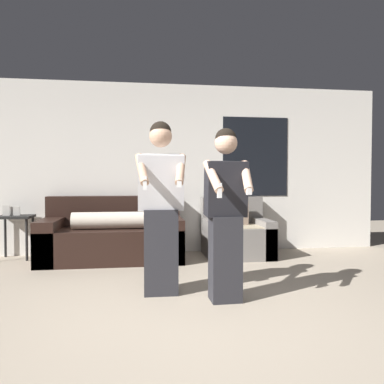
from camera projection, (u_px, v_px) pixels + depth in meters
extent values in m
plane|color=tan|center=(216.00, 326.00, 2.98)|extent=(14.00, 14.00, 0.00)
cube|color=silver|center=(177.00, 168.00, 6.06)|extent=(6.77, 0.06, 2.70)
cube|color=black|center=(255.00, 157.00, 6.19)|extent=(1.10, 0.01, 1.30)
cube|color=black|center=(113.00, 244.00, 5.40)|extent=(1.99, 0.97, 0.47)
cube|color=black|center=(114.00, 210.00, 5.76)|extent=(1.99, 0.22, 0.44)
cube|color=black|center=(51.00, 241.00, 5.28)|extent=(0.28, 0.97, 0.61)
cube|color=black|center=(172.00, 238.00, 5.52)|extent=(0.28, 0.97, 0.61)
cylinder|color=beige|center=(112.00, 220.00, 5.27)|extent=(1.10, 0.24, 0.24)
cube|color=slate|center=(237.00, 241.00, 5.70)|extent=(0.97, 0.88, 0.46)
cube|color=slate|center=(232.00, 210.00, 6.02)|extent=(0.97, 0.20, 0.42)
cube|color=slate|center=(211.00, 238.00, 5.64)|extent=(0.18, 0.88, 0.56)
cube|color=slate|center=(262.00, 237.00, 5.75)|extent=(0.18, 0.88, 0.56)
cube|color=tan|center=(238.00, 226.00, 5.64)|extent=(0.83, 0.70, 0.01)
cube|color=#7A6656|center=(236.00, 213.00, 5.75)|extent=(0.36, 0.14, 0.36)
cube|color=black|center=(15.00, 217.00, 5.49)|extent=(0.48, 0.40, 0.04)
cylinder|color=black|center=(27.00, 240.00, 5.37)|extent=(0.04, 0.04, 0.61)
cylinder|color=black|center=(5.00, 237.00, 5.64)|extent=(0.04, 0.04, 0.61)
cylinder|color=black|center=(33.00, 236.00, 5.69)|extent=(0.04, 0.04, 0.61)
cube|color=beige|center=(6.00, 211.00, 5.46)|extent=(0.10, 0.02, 0.17)
cube|color=beige|center=(15.00, 212.00, 5.49)|extent=(0.13, 0.02, 0.15)
cube|color=#28282D|center=(161.00, 251.00, 3.82)|extent=(0.34, 0.24, 0.87)
cube|color=silver|center=(161.00, 182.00, 3.77)|extent=(0.46, 0.30, 0.58)
sphere|color=tan|center=(161.00, 136.00, 3.75)|extent=(0.23, 0.23, 0.23)
sphere|color=black|center=(161.00, 132.00, 3.75)|extent=(0.22, 0.22, 0.22)
cylinder|color=tan|center=(142.00, 169.00, 3.60)|extent=(0.14, 0.36, 0.33)
cube|color=white|center=(145.00, 183.00, 3.46)|extent=(0.04, 0.04, 0.13)
cylinder|color=tan|center=(181.00, 169.00, 3.64)|extent=(0.15, 0.36, 0.33)
cube|color=white|center=(179.00, 183.00, 3.50)|extent=(0.04, 0.04, 0.08)
cube|color=#28282D|center=(225.00, 258.00, 3.59)|extent=(0.29, 0.25, 0.82)
cube|color=black|center=(226.00, 189.00, 3.56)|extent=(0.39, 0.27, 0.54)
sphere|color=#DBAD8E|center=(226.00, 143.00, 3.54)|extent=(0.22, 0.22, 0.22)
sphere|color=black|center=(226.00, 139.00, 3.55)|extent=(0.21, 0.21, 0.21)
cylinder|color=#DBAD8E|center=(213.00, 176.00, 3.38)|extent=(0.14, 0.36, 0.31)
cube|color=white|center=(219.00, 190.00, 3.24)|extent=(0.04, 0.04, 0.13)
cylinder|color=#DBAD8E|center=(246.00, 176.00, 3.44)|extent=(0.13, 0.36, 0.31)
cube|color=white|center=(249.00, 190.00, 3.29)|extent=(0.04, 0.04, 0.08)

